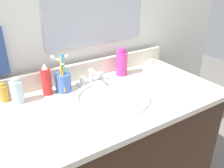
# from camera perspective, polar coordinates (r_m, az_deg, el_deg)

# --- Properties ---
(vanity_cabinet) EXTENTS (1.04, 0.53, 0.78)m
(vanity_cabinet) POSITION_cam_1_polar(r_m,az_deg,el_deg) (1.38, 0.11, -18.44)
(vanity_cabinet) COLOR #382316
(vanity_cabinet) RESTS_ON ground_plane
(countertop) EXTENTS (1.08, 0.58, 0.03)m
(countertop) POSITION_cam_1_polar(r_m,az_deg,el_deg) (1.14, 0.12, -3.76)
(countertop) COLOR beige
(countertop) RESTS_ON vanity_cabinet
(backsplash) EXTENTS (1.08, 0.02, 0.09)m
(backsplash) POSITION_cam_1_polar(r_m,az_deg,el_deg) (1.33, -6.38, 3.47)
(backsplash) COLOR beige
(backsplash) RESTS_ON countertop
(back_wall) EXTENTS (2.18, 0.04, 1.30)m
(back_wall) POSITION_cam_1_polar(r_m,az_deg,el_deg) (1.47, -7.09, -3.02)
(back_wall) COLOR silver
(back_wall) RESTS_ON ground_plane
(sink_basin) EXTENTS (0.36, 0.36, 0.11)m
(sink_basin) POSITION_cam_1_polar(r_m,az_deg,el_deg) (1.13, -0.07, -4.77)
(sink_basin) COLOR white
(sink_basin) RESTS_ON countertop
(faucet) EXTENTS (0.16, 0.10, 0.08)m
(faucet) POSITION_cam_1_polar(r_m,az_deg,el_deg) (1.26, -4.85, 1.34)
(faucet) COLOR silver
(faucet) RESTS_ON countertop
(bottle_spray_red) EXTENTS (0.05, 0.05, 0.16)m
(bottle_spray_red) POSITION_cam_1_polar(r_m,az_deg,el_deg) (1.17, -15.59, 0.82)
(bottle_spray_red) COLOR red
(bottle_spray_red) RESTS_ON countertop
(bottle_oil_amber) EXTENTS (0.04, 0.04, 0.09)m
(bottle_oil_amber) POSITION_cam_1_polar(r_m,az_deg,el_deg) (1.19, -24.64, -2.02)
(bottle_oil_amber) COLOR gold
(bottle_oil_amber) RESTS_ON countertop
(bottle_gel_clear) EXTENTS (0.06, 0.06, 0.12)m
(bottle_gel_clear) POSITION_cam_1_polar(r_m,az_deg,el_deg) (1.14, -21.95, -1.66)
(bottle_gel_clear) COLOR silver
(bottle_gel_clear) RESTS_ON countertop
(bottle_soap_pink) EXTENTS (0.07, 0.07, 0.16)m
(bottle_soap_pink) POSITION_cam_1_polar(r_m,az_deg,el_deg) (1.34, 2.33, 5.12)
(bottle_soap_pink) COLOR #D8338C
(bottle_soap_pink) RESTS_ON countertop
(cup_blue_plastic) EXTENTS (0.08, 0.09, 0.19)m
(cup_blue_plastic) POSITION_cam_1_polar(r_m,az_deg,el_deg) (1.19, -11.73, 0.61)
(cup_blue_plastic) COLOR #3F66B7
(cup_blue_plastic) RESTS_ON countertop
(soap_bar) EXTENTS (0.06, 0.04, 0.02)m
(soap_bar) POSITION_cam_1_polar(r_m,az_deg,el_deg) (1.55, 9.35, 5.30)
(soap_bar) COLOR white
(soap_bar) RESTS_ON countertop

